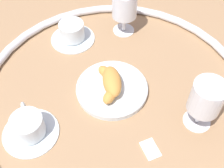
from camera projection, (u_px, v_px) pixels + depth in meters
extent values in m
plane|color=#997551|center=(115.00, 92.00, 0.77)|extent=(2.20, 2.20, 0.00)
torus|color=silver|center=(115.00, 89.00, 0.76)|extent=(0.73, 0.73, 0.02)
cylinder|color=silver|center=(112.00, 89.00, 0.77)|extent=(0.19, 0.19, 0.01)
torus|color=silver|center=(112.00, 88.00, 0.76)|extent=(0.19, 0.19, 0.01)
ellipsoid|color=#CC893D|center=(112.00, 81.00, 0.74)|extent=(0.10, 0.05, 0.04)
ellipsoid|color=#CC893D|center=(105.00, 72.00, 0.77)|extent=(0.05, 0.05, 0.03)
ellipsoid|color=#CC893D|center=(109.00, 97.00, 0.72)|extent=(0.05, 0.05, 0.03)
cylinder|color=silver|center=(73.00, 38.00, 0.90)|extent=(0.14, 0.14, 0.01)
cylinder|color=silver|center=(72.00, 31.00, 0.87)|extent=(0.08, 0.08, 0.05)
cylinder|color=#937A60|center=(71.00, 25.00, 0.86)|extent=(0.07, 0.07, 0.01)
torus|color=silver|center=(65.00, 22.00, 0.90)|extent=(0.04, 0.03, 0.04)
cylinder|color=silver|center=(31.00, 132.00, 0.69)|extent=(0.14, 0.14, 0.01)
cylinder|color=silver|center=(28.00, 126.00, 0.67)|extent=(0.08, 0.08, 0.05)
cylinder|color=brown|center=(26.00, 121.00, 0.65)|extent=(0.07, 0.07, 0.01)
torus|color=silver|center=(24.00, 110.00, 0.69)|extent=(0.04, 0.02, 0.04)
cylinder|color=white|center=(197.00, 121.00, 0.71)|extent=(0.07, 0.07, 0.01)
cylinder|color=white|center=(200.00, 114.00, 0.69)|extent=(0.01, 0.01, 0.05)
cylinder|color=white|center=(207.00, 98.00, 0.64)|extent=(0.08, 0.08, 0.08)
cylinder|color=yellow|center=(206.00, 100.00, 0.64)|extent=(0.07, 0.07, 0.06)
cylinder|color=white|center=(124.00, 30.00, 0.93)|extent=(0.07, 0.07, 0.01)
cylinder|color=white|center=(124.00, 23.00, 0.90)|extent=(0.01, 0.01, 0.05)
cylinder|color=white|center=(125.00, 4.00, 0.85)|extent=(0.08, 0.08, 0.08)
cylinder|color=gold|center=(125.00, 5.00, 0.85)|extent=(0.07, 0.07, 0.07)
cube|color=white|center=(150.00, 149.00, 0.66)|extent=(0.06, 0.05, 0.01)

